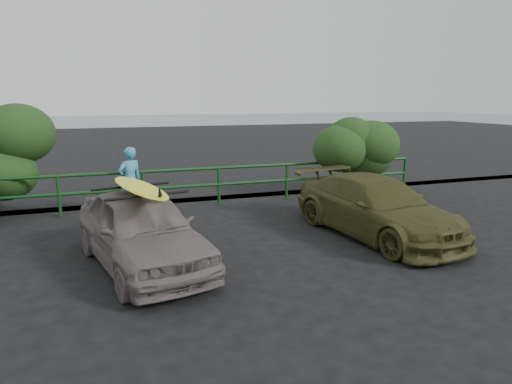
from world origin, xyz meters
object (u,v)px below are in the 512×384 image
olive_vehicle (376,207)px  surfboard (139,187)px  man (130,180)px  guardrail (182,188)px  sedan (141,230)px

olive_vehicle → surfboard: bearing=175.8°
olive_vehicle → man: bearing=135.3°
guardrail → olive_vehicle: olive_vehicle is taller
guardrail → man: bearing=-170.2°
guardrail → sedan: size_ratio=3.65×
sedan → guardrail: bearing=58.3°
guardrail → surfboard: 4.43m
sedan → man: (0.10, 3.87, 0.18)m
olive_vehicle → man: 5.95m
olive_vehicle → sedan: bearing=175.8°
sedan → surfboard: bearing=-102.5°
sedan → olive_vehicle: sedan is taller
olive_vehicle → man: man is taller
sedan → man: 3.88m
surfboard → man: bearing=76.0°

